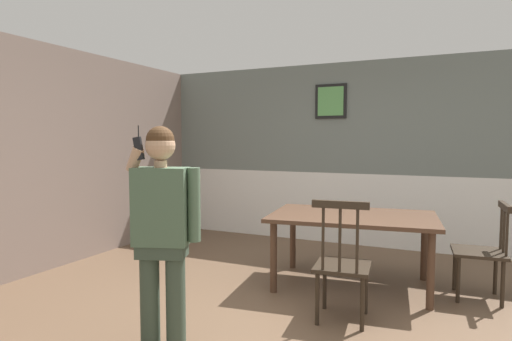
{
  "coord_description": "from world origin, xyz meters",
  "views": [
    {
      "loc": [
        1.16,
        -3.3,
        1.51
      ],
      "look_at": [
        -0.25,
        -0.27,
        1.28
      ],
      "focal_mm": 30.13,
      "sensor_mm": 36.0,
      "label": 1
    }
  ],
  "objects_px": {
    "chair_by_doorway": "(483,251)",
    "person_figure": "(163,225)",
    "chair_near_window": "(342,264)",
    "dining_table": "(353,222)"
  },
  "relations": [
    {
      "from": "chair_near_window",
      "to": "person_figure",
      "type": "distance_m",
      "value": 1.52
    },
    {
      "from": "dining_table",
      "to": "chair_by_doorway",
      "type": "relative_size",
      "value": 1.91
    },
    {
      "from": "chair_near_window",
      "to": "chair_by_doorway",
      "type": "height_order",
      "value": "chair_near_window"
    },
    {
      "from": "person_figure",
      "to": "dining_table",
      "type": "bearing_deg",
      "value": -135.22
    },
    {
      "from": "person_figure",
      "to": "chair_near_window",
      "type": "bearing_deg",
      "value": -155.08
    },
    {
      "from": "dining_table",
      "to": "person_figure",
      "type": "height_order",
      "value": "person_figure"
    },
    {
      "from": "chair_near_window",
      "to": "chair_by_doorway",
      "type": "xyz_separation_m",
      "value": [
        1.09,
        1.06,
        -0.02
      ]
    },
    {
      "from": "chair_by_doorway",
      "to": "person_figure",
      "type": "relative_size",
      "value": 0.57
    },
    {
      "from": "chair_near_window",
      "to": "person_figure",
      "type": "xyz_separation_m",
      "value": [
        -1.04,
        -1.03,
        0.42
      ]
    },
    {
      "from": "dining_table",
      "to": "chair_near_window",
      "type": "distance_m",
      "value": 0.94
    }
  ]
}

